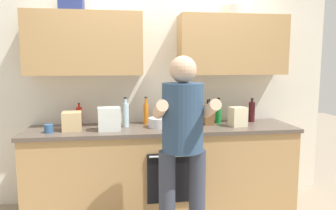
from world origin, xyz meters
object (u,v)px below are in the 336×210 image
(grocery_bag_rice, at_px, (238,117))
(grocery_bag_bread, at_px, (72,121))
(bottle_hotsauce, at_px, (79,116))
(knife_block, at_px, (208,115))
(person_standing, at_px, (183,137))
(grocery_bag_produce, at_px, (109,119))
(mixing_bowl, at_px, (160,123))
(bottle_water, at_px, (126,114))
(bottle_soda, at_px, (218,113))
(bottle_wine, at_px, (252,112))
(bottle_juice, at_px, (146,113))
(cup_stoneware, at_px, (194,124))
(cup_coffee, at_px, (186,125))
(cup_tea, at_px, (49,129))

(grocery_bag_rice, xyz_separation_m, grocery_bag_bread, (-1.74, 0.04, -0.01))
(bottle_hotsauce, relative_size, knife_block, 0.89)
(bottle_hotsauce, bearing_deg, grocery_bag_bread, -101.00)
(person_standing, bearing_deg, grocery_bag_produce, 132.48)
(bottle_hotsauce, xyz_separation_m, mixing_bowl, (0.86, -0.20, -0.06))
(grocery_bag_produce, bearing_deg, knife_block, 8.41)
(person_standing, distance_m, bottle_hotsauce, 1.36)
(bottle_water, xyz_separation_m, grocery_bag_produce, (-0.17, -0.16, -0.02))
(mixing_bowl, height_order, grocery_bag_rice, grocery_bag_rice)
(grocery_bag_bread, bearing_deg, bottle_hotsauce, 79.00)
(bottle_soda, bearing_deg, bottle_wine, 4.51)
(person_standing, height_order, bottle_water, person_standing)
(bottle_soda, xyz_separation_m, bottle_juice, (-0.81, 0.06, 0.01))
(bottle_soda, relative_size, cup_stoneware, 3.21)
(grocery_bag_rice, height_order, grocery_bag_bread, grocery_bag_rice)
(bottle_water, relative_size, grocery_bag_bread, 1.56)
(bottle_wine, distance_m, grocery_bag_bread, 2.00)
(bottle_hotsauce, bearing_deg, bottle_water, -13.65)
(bottle_soda, distance_m, cup_coffee, 0.54)
(cup_tea, relative_size, grocery_bag_rice, 0.42)
(cup_tea, bearing_deg, grocery_bag_bread, 24.81)
(bottle_juice, xyz_separation_m, grocery_bag_produce, (-0.39, -0.28, -0.01))
(mixing_bowl, bearing_deg, bottle_hotsauce, 167.03)
(knife_block, height_order, grocery_bag_produce, knife_block)
(bottle_hotsauce, bearing_deg, bottle_wine, -0.81)
(person_standing, distance_m, grocery_bag_produce, 0.93)
(knife_block, relative_size, grocery_bag_rice, 1.36)
(cup_tea, bearing_deg, cup_stoneware, 0.45)
(cup_coffee, relative_size, grocery_bag_produce, 0.39)
(grocery_bag_rice, bearing_deg, mixing_bowl, 175.81)
(bottle_water, xyz_separation_m, grocery_bag_rice, (1.20, -0.14, -0.03))
(bottle_hotsauce, distance_m, cup_tea, 0.41)
(person_standing, distance_m, knife_block, 0.95)
(bottle_water, bearing_deg, bottle_wine, 3.67)
(cup_stoneware, xyz_separation_m, knife_block, (0.20, 0.18, 0.07))
(bottle_wine, bearing_deg, grocery_bag_rice, -137.85)
(person_standing, bearing_deg, cup_coffee, 76.46)
(bottle_wine, bearing_deg, cup_coffee, -157.88)
(bottle_water, bearing_deg, cup_stoneware, -14.65)
(cup_tea, distance_m, grocery_bag_rice, 1.95)
(cup_stoneware, height_order, grocery_bag_bread, grocery_bag_bread)
(person_standing, xyz_separation_m, cup_tea, (-1.20, 0.65, -0.02))
(bottle_hotsauce, distance_m, mixing_bowl, 0.88)
(bottle_hotsauce, height_order, cup_stoneware, bottle_hotsauce)
(grocery_bag_produce, bearing_deg, bottle_hotsauce, 139.19)
(bottle_juice, relative_size, grocery_bag_produce, 1.30)
(bottle_juice, xyz_separation_m, knife_block, (0.68, -0.12, -0.02))
(mixing_bowl, bearing_deg, cup_tea, -173.83)
(grocery_bag_rice, distance_m, grocery_bag_produce, 1.36)
(bottle_wine, xyz_separation_m, grocery_bag_rice, (-0.26, -0.23, -0.02))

